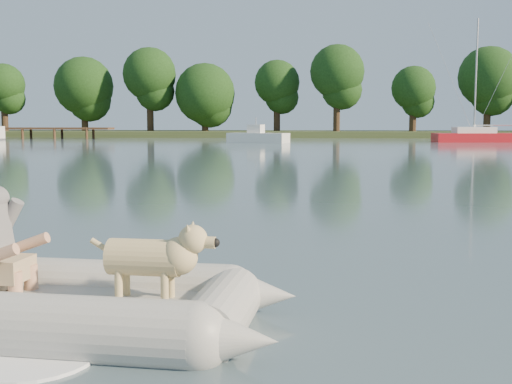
# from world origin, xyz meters

# --- Properties ---
(water) EXTENTS (160.00, 160.00, 0.00)m
(water) POSITION_xyz_m (0.00, 0.00, 0.00)
(water) COLOR slate
(water) RESTS_ON ground
(shore_bank) EXTENTS (160.00, 12.00, 0.70)m
(shore_bank) POSITION_xyz_m (0.00, 62.00, 0.25)
(shore_bank) COLOR #47512D
(shore_bank) RESTS_ON water
(dock) EXTENTS (18.00, 2.00, 1.04)m
(dock) POSITION_xyz_m (-26.00, 52.00, 0.52)
(dock) COLOR #4C331E
(dock) RESTS_ON water
(treeline) EXTENTS (75.85, 7.35, 9.27)m
(treeline) POSITION_xyz_m (1.46, 61.10, 5.39)
(treeline) COLOR #332316
(treeline) RESTS_ON shore_bank
(dinghy) EXTENTS (4.63, 3.20, 1.35)m
(dinghy) POSITION_xyz_m (-0.69, -0.57, 0.58)
(dinghy) COLOR #A1A19C
(dinghy) RESTS_ON water
(dog) EXTENTS (0.93, 0.39, 0.61)m
(dog) POSITION_xyz_m (-0.06, -0.57, 0.50)
(dog) COLOR tan
(dog) RESTS_ON dinghy
(motorboat) EXTENTS (5.04, 3.23, 1.99)m
(motorboat) POSITION_xyz_m (-2.82, 43.06, 0.90)
(motorboat) COLOR white
(motorboat) RESTS_ON water
(sailboat) EXTENTS (7.09, 2.72, 9.53)m
(sailboat) POSITION_xyz_m (14.04, 45.60, 0.42)
(sailboat) COLOR #B0141B
(sailboat) RESTS_ON water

